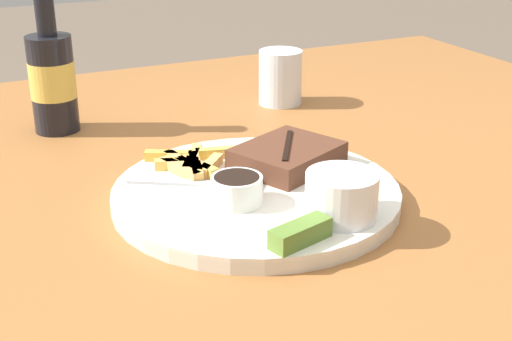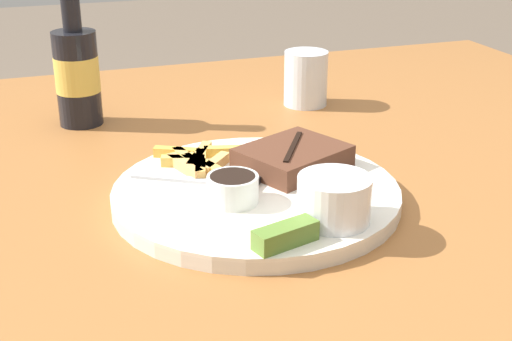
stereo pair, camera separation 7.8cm
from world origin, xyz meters
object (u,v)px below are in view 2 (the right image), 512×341
Objects in this scene: drinking_glass at (306,78)px; pickle_spear at (285,235)px; fork_utensil at (183,179)px; dinner_plate at (256,194)px; coleslaw_cup at (334,196)px; dipping_sauce_cup at (233,188)px; beer_bottle at (77,72)px; steak_portion at (293,157)px; knife_utensil at (259,169)px.

pickle_spear is at bearing -114.95° from drinking_glass.
pickle_spear is at bearing -41.58° from fork_utensil.
coleslaw_cup is (0.05, -0.10, 0.04)m from dinner_plate.
fork_utensil is at bearing 107.36° from pickle_spear.
beer_bottle reaches higher than dipping_sauce_cup.
beer_bottle reaches higher than pickle_spear.
pickle_spear is at bearing -73.86° from beer_bottle.
steak_portion is at bearing -54.52° from beer_bottle.
knife_utensil is at bearing 28.66° from fork_utensil.
coleslaw_cup reaches higher than knife_utensil.
pickle_spear is 0.19m from fork_utensil.
pickle_spear is 0.80× the size of drinking_glass.
coleslaw_cup is 0.15m from knife_utensil.
fork_utensil is 0.86× the size of knife_utensil.
coleslaw_cup is (-0.01, -0.14, 0.01)m from steak_portion.
coleslaw_cup is at bearing -65.84° from dinner_plate.
knife_utensil is at bearing -122.22° from drinking_glass.
steak_portion is 0.12m from dipping_sauce_cup.
drinking_glass is at bearing 64.41° from steak_portion.
dipping_sauce_cup reaches higher than steak_portion.
pickle_spear is 0.31× the size of beer_bottle.
coleslaw_cup is at bearing -95.22° from steak_portion.
pickle_spear is 0.18m from knife_utensil.
drinking_glass is (0.23, 0.35, 0.01)m from dipping_sauce_cup.
beer_bottle reaches higher than knife_utensil.
beer_bottle is (-0.21, 0.30, 0.05)m from steak_portion.
coleslaw_cup reaches higher than steak_portion.
coleslaw_cup is 0.45m from drinking_glass.
pickle_spear is (0.02, -0.11, -0.01)m from dipping_sauce_cup.
dipping_sauce_cup is at bearing 179.50° from knife_utensil.
steak_portion is 2.64× the size of dipping_sauce_cup.
fork_utensil reaches higher than dinner_plate.
dinner_plate is 4.32× the size of coleslaw_cup.
knife_utensil reaches higher than dinner_plate.
pickle_spear is 0.49m from beer_bottle.
fork_utensil is (-0.06, 0.18, -0.01)m from pickle_spear.
pickle_spear reaches higher than dinner_plate.
knife_utensil is (0.05, 0.07, -0.01)m from dipping_sauce_cup.
pickle_spear is 0.50m from drinking_glass.
dipping_sauce_cup is 0.09m from knife_utensil.
dinner_plate is at bearing 38.56° from dipping_sauce_cup.
steak_portion is (0.06, 0.04, 0.02)m from dinner_plate.
dipping_sauce_cup is 0.11m from pickle_spear.
dipping_sauce_cup is (-0.04, -0.03, 0.03)m from dinner_plate.
dinner_plate is 0.09m from fork_utensil.
knife_utensil is at bearing 101.10° from coleslaw_cup.
knife_utensil is at bearing 65.64° from dinner_plate.
dinner_plate is 0.38m from beer_bottle.
beer_bottle reaches higher than dinner_plate.
steak_portion is 2.12× the size of pickle_spear.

